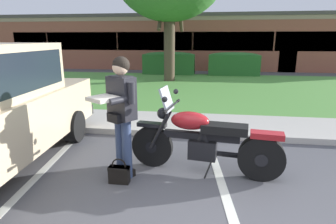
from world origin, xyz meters
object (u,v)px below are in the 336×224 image
object	(u,v)px
motorcycle	(210,141)
hedge_center_left	(234,64)
rider_person	(121,109)
handbag	(119,173)
brick_building	(196,41)
hedge_left	(169,63)

from	to	relation	value
motorcycle	hedge_center_left	world-z (taller)	motorcycle
motorcycle	hedge_center_left	bearing A→B (deg)	84.12
motorcycle	rider_person	world-z (taller)	rider_person
handbag	hedge_center_left	xyz separation A→B (m)	(2.39, 11.88, 0.51)
hedge_center_left	brick_building	xyz separation A→B (m)	(-2.31, 6.29, 1.05)
handbag	hedge_left	size ratio (longest dim) A/B	0.13
brick_building	rider_person	bearing A→B (deg)	-90.26
handbag	brick_building	xyz separation A→B (m)	(0.08, 18.17, 1.56)
handbag	hedge_left	xyz separation A→B (m)	(-1.04, 11.88, 0.51)
motorcycle	handbag	world-z (taller)	motorcycle
motorcycle	handbag	size ratio (longest dim) A/B	6.22
motorcycle	brick_building	size ratio (longest dim) A/B	0.08
motorcycle	hedge_left	distance (m)	11.61
handbag	hedge_left	bearing A→B (deg)	95.00
brick_building	motorcycle	bearing A→B (deg)	-86.33
rider_person	hedge_center_left	distance (m)	11.93
rider_person	handbag	bearing A→B (deg)	-89.67
motorcycle	rider_person	bearing A→B (deg)	-166.15
rider_person	hedge_center_left	world-z (taller)	rider_person
rider_person	handbag	xyz separation A→B (m)	(0.00, -0.19, -0.86)
handbag	hedge_left	distance (m)	11.94
handbag	brick_building	size ratio (longest dim) A/B	0.01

